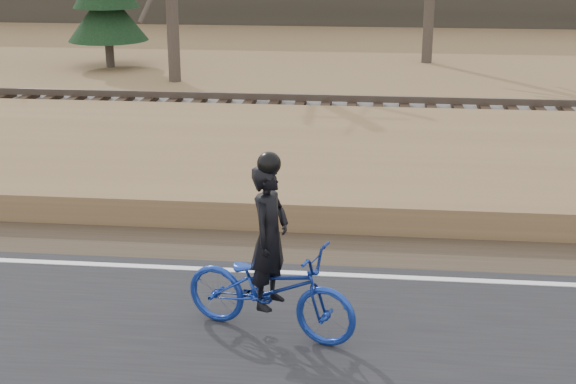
# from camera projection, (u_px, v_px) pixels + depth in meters

# --- Properties ---
(ground) EXTENTS (120.00, 120.00, 0.00)m
(ground) POSITION_uv_depth(u_px,v_px,m) (23.00, 272.00, 10.89)
(ground) COLOR olive
(ground) RESTS_ON ground
(edge_line) EXTENTS (120.00, 0.12, 0.01)m
(edge_line) POSITION_uv_depth(u_px,v_px,m) (29.00, 261.00, 11.05)
(edge_line) COLOR silver
(edge_line) RESTS_ON road
(shoulder) EXTENTS (120.00, 1.60, 0.04)m
(shoulder) POSITION_uv_depth(u_px,v_px,m) (56.00, 238.00, 12.01)
(shoulder) COLOR #473A2B
(shoulder) RESTS_ON ground
(embankment) EXTENTS (120.00, 5.00, 0.44)m
(embankment) POSITION_uv_depth(u_px,v_px,m) (117.00, 168.00, 14.78)
(embankment) COLOR olive
(embankment) RESTS_ON ground
(ballast) EXTENTS (120.00, 3.00, 0.45)m
(ballast) POSITION_uv_depth(u_px,v_px,m) (167.00, 120.00, 18.36)
(ballast) COLOR slate
(ballast) RESTS_ON ground
(railroad) EXTENTS (120.00, 2.40, 0.29)m
(railroad) POSITION_uv_depth(u_px,v_px,m) (167.00, 107.00, 18.26)
(railroad) COLOR black
(railroad) RESTS_ON ballast
(cyclist) EXTENTS (2.19, 1.34, 2.13)m
(cyclist) POSITION_uv_depth(u_px,v_px,m) (270.00, 278.00, 8.94)
(cyclist) COLOR navy
(cyclist) RESTS_ON road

